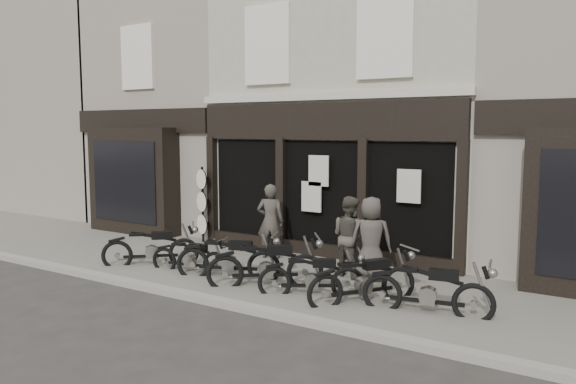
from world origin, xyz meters
The scene contains 17 objects.
ground_plane centered at (0.00, 0.00, 0.00)m, with size 90.00×90.00×0.00m, color #2D2B28.
pavement centered at (0.00, 0.90, 0.06)m, with size 30.00×4.20×0.12m, color #67635B.
kerb centered at (0.00, -1.25, 0.07)m, with size 30.00×0.25×0.13m, color gray.
central_building centered at (0.00, 5.95, 4.08)m, with size 7.30×6.22×8.34m.
neighbour_left centered at (-6.35, 5.90, 4.04)m, with size 5.60×6.73×8.34m.
filler_left centered at (-14.50, 6.00, 4.10)m, with size 11.00×6.00×8.20m, color gray.
motorcycle_0 centered at (-2.91, 0.05, 0.42)m, with size 1.80×1.70×1.07m.
motorcycle_1 centered at (-1.71, 0.05, 0.36)m, with size 1.87×0.68×0.90m.
motorcycle_2 centered at (-0.65, 0.10, 0.44)m, with size 2.16×1.17×1.10m.
motorcycle_3 centered at (0.38, 0.01, 0.45)m, with size 2.03×1.67×1.14m.
motorcycle_4 centered at (1.46, -0.02, 0.39)m, with size 1.86×1.27×0.98m.
motorcycle_5 centered at (2.48, 0.11, 0.42)m, with size 1.53×1.92×1.06m.
motorcycle_6 centered at (3.69, 0.11, 0.43)m, with size 2.25×0.74×1.08m.
man_left centered at (-0.92, 2.05, 1.03)m, with size 0.66×0.44×1.82m, color #3E3933.
man_centre centered at (1.47, 1.56, 0.99)m, with size 0.84×0.66×1.73m, color #464238.
man_right centered at (2.00, 1.47, 1.00)m, with size 0.86×0.56×1.76m, color #443D39.
advert_sign_post centered at (-3.60, 2.62, 1.08)m, with size 0.52×0.35×2.22m.
Camera 1 is at (6.68, -9.09, 3.27)m, focal length 35.00 mm.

